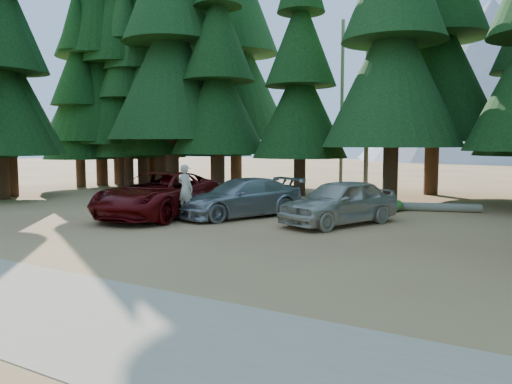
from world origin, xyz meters
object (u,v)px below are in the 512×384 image
silver_minivan_center (241,198)px  silver_minivan_right (340,202)px  red_pickup (159,194)px  log_right (411,207)px  log_left (320,202)px  log_mid (278,199)px  frisbee_player (185,189)px

silver_minivan_center → silver_minivan_right: (4.02, 0.16, 0.05)m
red_pickup → log_right: red_pickup is taller
log_left → log_mid: (-2.38, 0.39, -0.04)m
frisbee_player → log_left: size_ratio=0.37×
red_pickup → silver_minivan_center: red_pickup is taller
frisbee_player → log_mid: frisbee_player is taller
red_pickup → frisbee_player: 1.83m
log_left → log_right: log_right is taller
silver_minivan_right → log_right: (1.33, 5.00, -0.63)m
log_right → log_mid: bearing=161.9°
silver_minivan_center → log_left: size_ratio=1.09×
log_mid → log_left: bearing=24.8°
red_pickup → log_left: bearing=48.2°
red_pickup → log_mid: 7.13m
frisbee_player → log_right: 9.77m
frisbee_player → log_mid: 7.50m
silver_minivan_center → silver_minivan_right: bearing=27.1°
silver_minivan_center → log_left: bearing=100.7°
red_pickup → log_right: (8.18, 6.71, -0.70)m
red_pickup → log_right: bearing=29.6°
silver_minivan_right → log_mid: (-5.16, 5.18, -0.68)m
frisbee_player → log_mid: (-0.03, 7.42, -1.10)m
red_pickup → frisbee_player: size_ratio=3.56×
silver_minivan_center → frisbee_player: frisbee_player is taller
silver_minivan_right → log_left: size_ratio=1.00×
log_left → silver_minivan_right: bearing=-86.2°
silver_minivan_center → frisbee_player: size_ratio=2.92×
frisbee_player → log_right: (6.46, 7.25, -1.05)m
log_left → log_mid: size_ratio=1.55×
silver_minivan_right → frisbee_player: 5.61m
red_pickup → silver_minivan_right: (6.85, 1.71, -0.07)m
silver_minivan_right → frisbee_player: (-5.13, -2.25, 0.42)m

